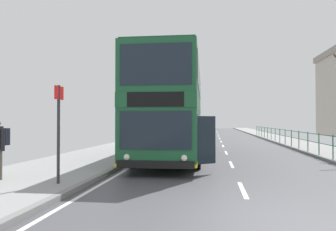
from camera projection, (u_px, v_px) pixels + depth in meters
The scene contains 4 objects.
ground at pixel (217, 218), 5.72m from camera, with size 15.80×140.00×0.20m.
double_decker_bus_main at pixel (172, 109), 15.10m from camera, with size 3.52×11.00×4.55m.
pedestrian_railing_far_kerb at pixel (288, 135), 21.59m from camera, with size 0.05×30.52×1.06m.
bus_stop_sign_near at pixel (59, 123), 8.36m from camera, with size 0.08×0.44×2.63m.
Camera 1 is at (-0.80, -5.82, 1.82)m, focal length 33.28 mm.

